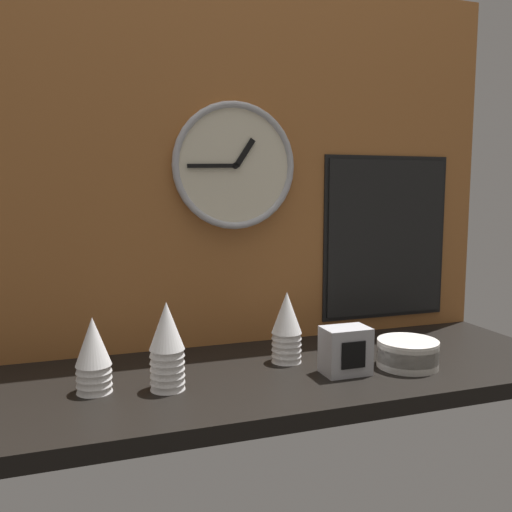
% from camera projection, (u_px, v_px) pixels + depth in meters
% --- Properties ---
extents(ground_plane, '(1.60, 0.56, 0.04)m').
position_uv_depth(ground_plane, '(272.00, 376.00, 1.38)').
color(ground_plane, black).
extents(wall_tiled_back, '(1.60, 0.03, 1.05)m').
position_uv_depth(wall_tiled_back, '(241.00, 164.00, 1.56)').
color(wall_tiled_back, '#A3602D').
rests_on(wall_tiled_back, ground_plane).
extents(cup_stack_left, '(0.08, 0.08, 0.17)m').
position_uv_depth(cup_stack_left, '(93.00, 355.00, 1.21)').
color(cup_stack_left, white).
rests_on(cup_stack_left, ground_plane).
extents(cup_stack_center_left, '(0.08, 0.08, 0.20)m').
position_uv_depth(cup_stack_center_left, '(167.00, 346.00, 1.22)').
color(cup_stack_center_left, white).
rests_on(cup_stack_center_left, ground_plane).
extents(cup_stack_center_right, '(0.08, 0.08, 0.19)m').
position_uv_depth(cup_stack_center_right, '(287.00, 327.00, 1.42)').
color(cup_stack_center_right, white).
rests_on(cup_stack_center_right, ground_plane).
extents(bowl_stack_right, '(0.16, 0.16, 0.07)m').
position_uv_depth(bowl_stack_right, '(408.00, 352.00, 1.39)').
color(bowl_stack_right, beige).
rests_on(bowl_stack_right, ground_plane).
extents(wall_clock, '(0.36, 0.03, 0.36)m').
position_uv_depth(wall_clock, '(235.00, 166.00, 1.53)').
color(wall_clock, beige).
extents(menu_board, '(0.44, 0.01, 0.51)m').
position_uv_depth(menu_board, '(386.00, 238.00, 1.72)').
color(menu_board, black).
extents(napkin_dispenser, '(0.11, 0.08, 0.12)m').
position_uv_depth(napkin_dispenser, '(346.00, 351.00, 1.33)').
color(napkin_dispenser, '#B7B7BC').
rests_on(napkin_dispenser, ground_plane).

